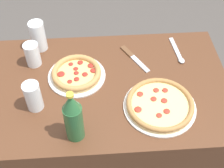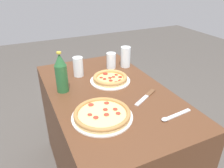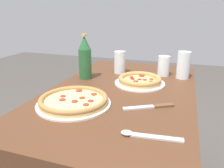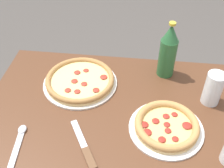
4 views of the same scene
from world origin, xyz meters
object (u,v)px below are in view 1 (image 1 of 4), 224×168
(glass_cola, at_px, (38,37))
(spoon, at_px, (178,54))
(pizza_pepperoni, at_px, (77,74))
(glass_lemonade, at_px, (33,97))
(knife, at_px, (134,58))
(beer_bottle, at_px, (73,117))
(glass_water, at_px, (33,55))
(pizza_salami, at_px, (160,105))

(glass_cola, distance_m, spoon, 0.69)
(pizza_pepperoni, relative_size, glass_lemonade, 1.96)
(pizza_pepperoni, distance_m, spoon, 0.51)
(knife, xyz_separation_m, spoon, (0.22, 0.01, 0.00))
(beer_bottle, xyz_separation_m, spoon, (0.50, 0.43, -0.11))
(glass_water, bearing_deg, knife, 0.51)
(beer_bottle, bearing_deg, spoon, 40.80)
(glass_cola, bearing_deg, glass_water, -100.09)
(pizza_pepperoni, xyz_separation_m, spoon, (0.50, 0.12, -0.01))
(pizza_pepperoni, bearing_deg, pizza_salami, -30.16)
(spoon, bearing_deg, glass_lemonade, -157.40)
(pizza_salami, height_order, beer_bottle, beer_bottle)
(glass_cola, xyz_separation_m, spoon, (0.68, -0.09, -0.06))
(glass_water, xyz_separation_m, knife, (0.48, 0.00, -0.05))
(pizza_salami, xyz_separation_m, spoon, (0.15, 0.32, -0.01))
(glass_water, height_order, knife, glass_water)
(knife, bearing_deg, beer_bottle, -123.40)
(beer_bottle, distance_m, spoon, 0.67)
(glass_cola, bearing_deg, glass_lemonade, -88.25)
(glass_lemonade, xyz_separation_m, beer_bottle, (0.17, -0.15, 0.05))
(pizza_pepperoni, distance_m, glass_lemonade, 0.24)
(pizza_pepperoni, relative_size, glass_water, 2.26)
(glass_water, height_order, beer_bottle, beer_bottle)
(knife, bearing_deg, pizza_pepperoni, -159.21)
(pizza_pepperoni, xyz_separation_m, glass_lemonade, (-0.17, -0.16, 0.04))
(glass_cola, xyz_separation_m, knife, (0.46, -0.11, -0.06))
(pizza_pepperoni, xyz_separation_m, pizza_salami, (0.35, -0.20, -0.00))
(pizza_salami, relative_size, spoon, 1.59)
(pizza_salami, distance_m, spoon, 0.35)
(glass_water, relative_size, knife, 0.60)
(glass_cola, xyz_separation_m, glass_lemonade, (0.01, -0.37, -0.00))
(pizza_pepperoni, bearing_deg, beer_bottle, -90.26)
(glass_lemonade, bearing_deg, pizza_salami, -4.47)
(pizza_pepperoni, bearing_deg, glass_cola, 131.01)
(glass_cola, bearing_deg, beer_bottle, -70.93)
(glass_lemonade, bearing_deg, spoon, 22.60)
(glass_water, relative_size, beer_bottle, 0.47)
(pizza_pepperoni, height_order, glass_lemonade, glass_lemonade)
(beer_bottle, xyz_separation_m, knife, (0.28, 0.42, -0.11))
(beer_bottle, bearing_deg, pizza_pepperoni, 89.74)
(beer_bottle, bearing_deg, glass_water, 115.87)
(glass_water, bearing_deg, glass_lemonade, -83.27)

